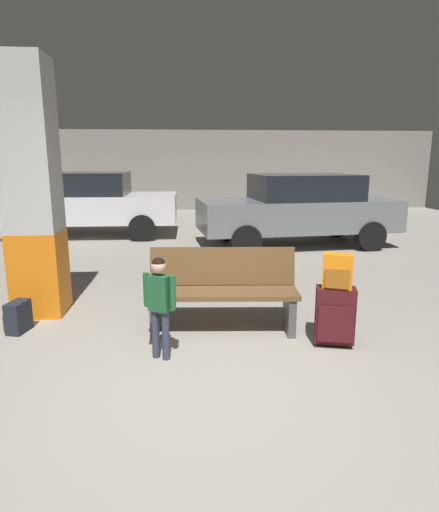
{
  "coord_description": "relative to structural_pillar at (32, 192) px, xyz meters",
  "views": [
    {
      "loc": [
        -0.23,
        -3.13,
        1.85
      ],
      "look_at": [
        0.16,
        1.3,
        0.85
      ],
      "focal_mm": 30.82,
      "sensor_mm": 36.0,
      "label": 1
    }
  ],
  "objects": [
    {
      "name": "suitcase",
      "position": [
        3.21,
        -1.27,
        -1.14
      ],
      "size": [
        0.42,
        0.31,
        0.6
      ],
      "color": "#471419",
      "rests_on": "ground_plane"
    },
    {
      "name": "child",
      "position": [
        1.5,
        -1.4,
        -0.86
      ],
      "size": [
        0.3,
        0.25,
        0.98
      ],
      "color": "#33384C",
      "rests_on": "ground_plane"
    },
    {
      "name": "backpack_bright",
      "position": [
        3.21,
        -1.27,
        -0.69
      ],
      "size": [
        0.32,
        0.26,
        0.34
      ],
      "color": "orange",
      "rests_on": "suitcase"
    },
    {
      "name": "parked_car_far",
      "position": [
        -0.51,
        5.47,
        -0.66
      ],
      "size": [
        4.13,
        1.86,
        1.51
      ],
      "color": "silver",
      "rests_on": "ground_plane"
    },
    {
      "name": "structural_pillar",
      "position": [
        0.0,
        0.0,
        0.0
      ],
      "size": [
        0.57,
        0.57,
        2.95
      ],
      "color": "orange",
      "rests_on": "ground_plane"
    },
    {
      "name": "garage_back_wall",
      "position": [
        1.94,
        10.72,
        -0.06
      ],
      "size": [
        18.0,
        0.12,
        2.8
      ],
      "primitive_type": "cube",
      "color": "gray",
      "rests_on": "ground_plane"
    },
    {
      "name": "ground_plane",
      "position": [
        1.94,
        1.86,
        -1.51
      ],
      "size": [
        18.0,
        18.0,
        0.1
      ],
      "primitive_type": "cube",
      "color": "gray"
    },
    {
      "name": "backpack_dark_floor",
      "position": [
        -0.07,
        -0.62,
        -1.3
      ],
      "size": [
        0.25,
        0.31,
        0.34
      ],
      "color": "#1E232D",
      "rests_on": "ground_plane"
    },
    {
      "name": "parked_car_near",
      "position": [
        4.18,
        3.85,
        -0.66
      ],
      "size": [
        4.25,
        2.11,
        1.51
      ],
      "color": "slate",
      "rests_on": "ground_plane"
    },
    {
      "name": "bench",
      "position": [
        2.14,
        -0.74,
        -1.02
      ],
      "size": [
        1.63,
        0.64,
        0.89
      ],
      "color": "brown",
      "rests_on": "ground_plane"
    }
  ]
}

